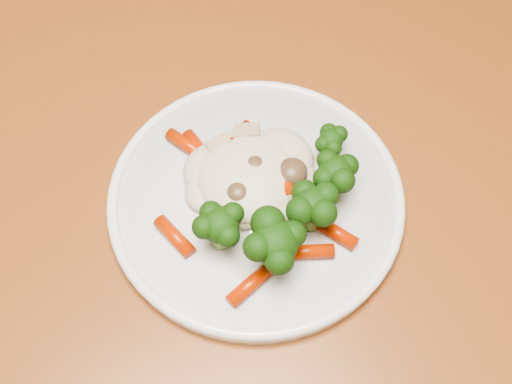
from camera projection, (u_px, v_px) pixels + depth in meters
dining_table at (161, 287)px, 0.62m from camera, size 1.31×0.89×0.75m
plate at (256, 200)px, 0.56m from camera, size 0.25×0.25×0.01m
meal at (267, 194)px, 0.53m from camera, size 0.18×0.18×0.05m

